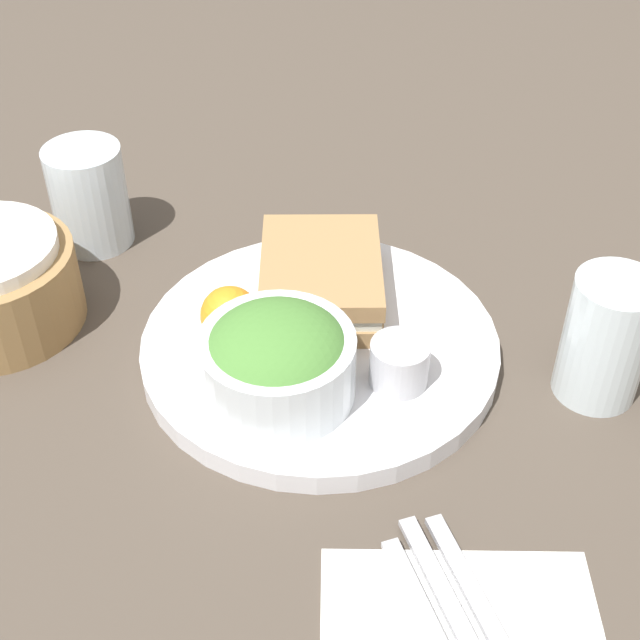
{
  "coord_description": "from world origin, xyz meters",
  "views": [
    {
      "loc": [
        -0.56,
        -0.01,
        0.51
      ],
      "look_at": [
        0.0,
        0.0,
        0.04
      ],
      "focal_mm": 50.0,
      "sensor_mm": 36.0,
      "label": 1
    }
  ],
  "objects_px": {
    "knife": "(464,633)",
    "sandwich": "(317,278)",
    "fork": "(490,625)",
    "water_glass": "(606,338)",
    "plate": "(320,347)",
    "salad_bowl": "(277,359)",
    "dressing_cup": "(399,364)",
    "drink_glass": "(89,196)"
  },
  "relations": [
    {
      "from": "fork",
      "to": "dressing_cup",
      "type": "bearing_deg",
      "value": 173.46
    },
    {
      "from": "sandwich",
      "to": "fork",
      "type": "distance_m",
      "value": 0.33
    },
    {
      "from": "plate",
      "to": "salad_bowl",
      "type": "height_order",
      "value": "salad_bowl"
    },
    {
      "from": "sandwich",
      "to": "knife",
      "type": "relative_size",
      "value": 0.75
    },
    {
      "from": "drink_glass",
      "to": "water_glass",
      "type": "height_order",
      "value": "water_glass"
    },
    {
      "from": "dressing_cup",
      "to": "water_glass",
      "type": "xyz_separation_m",
      "value": [
        0.01,
        -0.16,
        0.02
      ]
    },
    {
      "from": "sandwich",
      "to": "knife",
      "type": "distance_m",
      "value": 0.33
    },
    {
      "from": "fork",
      "to": "plate",
      "type": "bearing_deg",
      "value": -176.28
    },
    {
      "from": "salad_bowl",
      "to": "knife",
      "type": "distance_m",
      "value": 0.24
    },
    {
      "from": "salad_bowl",
      "to": "knife",
      "type": "bearing_deg",
      "value": -147.88
    },
    {
      "from": "fork",
      "to": "knife",
      "type": "distance_m",
      "value": 0.02
    },
    {
      "from": "knife",
      "to": "sandwich",
      "type": "bearing_deg",
      "value": 177.49
    },
    {
      "from": "sandwich",
      "to": "salad_bowl",
      "type": "bearing_deg",
      "value": 166.69
    },
    {
      "from": "sandwich",
      "to": "salad_bowl",
      "type": "height_order",
      "value": "salad_bowl"
    },
    {
      "from": "drink_glass",
      "to": "fork",
      "type": "xyz_separation_m",
      "value": [
        -0.42,
        -0.33,
        -0.04
      ]
    },
    {
      "from": "plate",
      "to": "dressing_cup",
      "type": "distance_m",
      "value": 0.08
    },
    {
      "from": "plate",
      "to": "salad_bowl",
      "type": "bearing_deg",
      "value": 153.61
    },
    {
      "from": "salad_bowl",
      "to": "plate",
      "type": "bearing_deg",
      "value": -26.39
    },
    {
      "from": "plate",
      "to": "knife",
      "type": "relative_size",
      "value": 1.65
    },
    {
      "from": "dressing_cup",
      "to": "knife",
      "type": "xyz_separation_m",
      "value": [
        -0.21,
        -0.03,
        -0.03
      ]
    },
    {
      "from": "water_glass",
      "to": "sandwich",
      "type": "bearing_deg",
      "value": 68.24
    },
    {
      "from": "fork",
      "to": "knife",
      "type": "xyz_separation_m",
      "value": [
        -0.01,
        0.02,
        0.0
      ]
    },
    {
      "from": "knife",
      "to": "water_glass",
      "type": "height_order",
      "value": "water_glass"
    },
    {
      "from": "knife",
      "to": "water_glass",
      "type": "xyz_separation_m",
      "value": [
        0.22,
        -0.13,
        0.05
      ]
    },
    {
      "from": "fork",
      "to": "knife",
      "type": "bearing_deg",
      "value": -90.0
    },
    {
      "from": "sandwich",
      "to": "salad_bowl",
      "type": "distance_m",
      "value": 0.12
    },
    {
      "from": "plate",
      "to": "dressing_cup",
      "type": "relative_size",
      "value": 6.4
    },
    {
      "from": "dressing_cup",
      "to": "water_glass",
      "type": "height_order",
      "value": "water_glass"
    },
    {
      "from": "salad_bowl",
      "to": "water_glass",
      "type": "height_order",
      "value": "water_glass"
    },
    {
      "from": "drink_glass",
      "to": "fork",
      "type": "relative_size",
      "value": 0.59
    },
    {
      "from": "plate",
      "to": "knife",
      "type": "distance_m",
      "value": 0.28
    },
    {
      "from": "fork",
      "to": "water_glass",
      "type": "distance_m",
      "value": 0.25
    },
    {
      "from": "sandwich",
      "to": "fork",
      "type": "relative_size",
      "value": 0.79
    },
    {
      "from": "plate",
      "to": "salad_bowl",
      "type": "xyz_separation_m",
      "value": [
        -0.06,
        0.03,
        0.04
      ]
    },
    {
      "from": "dressing_cup",
      "to": "water_glass",
      "type": "bearing_deg",
      "value": -85.21
    },
    {
      "from": "plate",
      "to": "sandwich",
      "type": "distance_m",
      "value": 0.06
    },
    {
      "from": "sandwich",
      "to": "water_glass",
      "type": "relative_size",
      "value": 1.25
    },
    {
      "from": "sandwich",
      "to": "knife",
      "type": "xyz_separation_m",
      "value": [
        -0.31,
        -0.1,
        -0.03
      ]
    },
    {
      "from": "sandwich",
      "to": "dressing_cup",
      "type": "distance_m",
      "value": 0.12
    },
    {
      "from": "drink_glass",
      "to": "water_glass",
      "type": "bearing_deg",
      "value": -114.55
    },
    {
      "from": "salad_bowl",
      "to": "water_glass",
      "type": "bearing_deg",
      "value": -84.06
    },
    {
      "from": "sandwich",
      "to": "dressing_cup",
      "type": "height_order",
      "value": "sandwich"
    }
  ]
}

